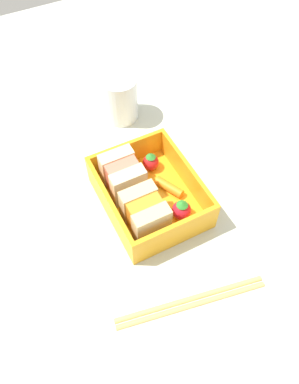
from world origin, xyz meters
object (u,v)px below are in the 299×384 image
sandwich_center_left (123,176)px  chopstick_pair (191,301)px  strawberry_far_left (151,162)px  strawberry_left (182,210)px  drinking_glass (120,98)px  carrot_stick_far_left (168,186)px  sandwich_left (145,213)px

sandwich_center_left → chopstick_pair: (-19.30, -0.31, -3.57)cm
strawberry_far_left → chopstick_pair: (-20.73, 4.93, -2.22)cm
sandwich_center_left → strawberry_left: size_ratio=1.80×
sandwich_center_left → drinking_glass: 16.38cm
sandwich_center_left → strawberry_far_left: bearing=-74.7°
carrot_stick_far_left → strawberry_far_left: 4.73cm
chopstick_pair → strawberry_left: bearing=-23.3°
sandwich_center_left → carrot_stick_far_left: 6.87cm
sandwich_left → chopstick_pair: sandwich_left is taller
chopstick_pair → drinking_glass: bearing=-10.0°
strawberry_left → chopstick_pair: 12.30cm
carrot_stick_far_left → strawberry_left: bearing=172.9°
strawberry_left → strawberry_far_left: (9.63, -0.15, -0.11)cm
strawberry_left → carrot_stick_far_left: 5.09cm
strawberry_left → strawberry_far_left: bearing=-0.9°
strawberry_far_left → chopstick_pair: bearing=166.6°
strawberry_far_left → drinking_glass: (13.67, -1.12, 1.36)cm
sandwich_center_left → strawberry_left: (-8.20, -5.09, -1.24)cm
sandwich_left → strawberry_far_left: 10.07cm
sandwich_center_left → strawberry_left: sandwich_center_left is taller
carrot_stick_far_left → strawberry_far_left: (4.65, 0.48, 0.71)cm
chopstick_pair → strawberry_far_left: bearing=-13.4°
sandwich_center_left → strawberry_far_left: (1.43, -5.24, -1.35)cm
sandwich_left → sandwich_center_left: same height
sandwich_left → sandwich_center_left: bearing=0.0°
carrot_stick_far_left → strawberry_far_left: size_ratio=1.45×
strawberry_far_left → strawberry_left: bearing=179.1°
sandwich_left → strawberry_left: 5.36cm
sandwich_left → carrot_stick_far_left: size_ratio=1.33×
chopstick_pair → drinking_glass: 35.10cm
sandwich_center_left → drinking_glass: bearing=-22.8°
sandwich_left → carrot_stick_far_left: bearing=-56.1°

